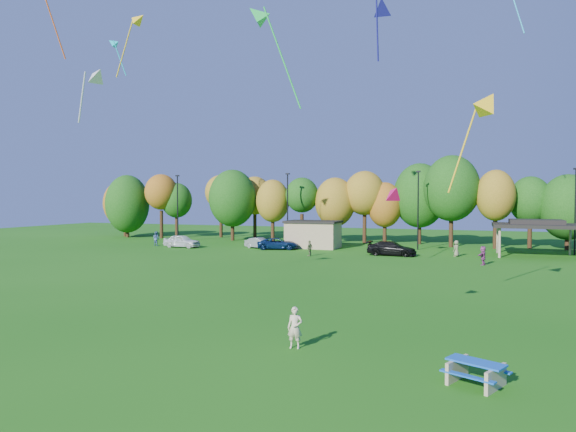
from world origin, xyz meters
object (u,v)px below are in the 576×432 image
(car_a, at_px, (182,241))
(kite_flyer, at_px, (295,328))
(car_d, at_px, (392,248))
(picnic_table, at_px, (476,371))
(car_b, at_px, (260,243))
(car_c, at_px, (278,244))

(car_a, bearing_deg, kite_flyer, -141.17)
(kite_flyer, distance_m, car_d, 34.41)
(picnic_table, height_order, car_b, car_b)
(picnic_table, distance_m, kite_flyer, 6.97)
(picnic_table, relative_size, car_d, 0.43)
(picnic_table, distance_m, car_b, 45.20)
(car_b, relative_size, car_c, 0.80)
(kite_flyer, bearing_deg, car_d, 85.09)
(car_d, bearing_deg, car_b, 85.82)
(car_c, bearing_deg, picnic_table, -166.94)
(car_b, distance_m, car_d, 15.92)
(car_c, bearing_deg, car_d, -114.79)
(kite_flyer, xyz_separation_m, car_b, (-17.20, 36.56, -0.19))
(car_a, xyz_separation_m, car_b, (9.31, 2.07, -0.13))
(picnic_table, bearing_deg, kite_flyer, -170.38)
(car_d, bearing_deg, car_a, 93.45)
(car_a, bearing_deg, car_c, -79.64)
(car_c, xyz_separation_m, car_d, (13.38, -1.98, 0.07))
(picnic_table, relative_size, car_c, 0.46)
(car_c, distance_m, car_d, 13.52)
(picnic_table, xyz_separation_m, car_b, (-23.93, 38.34, 0.19))
(picnic_table, relative_size, car_a, 0.49)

